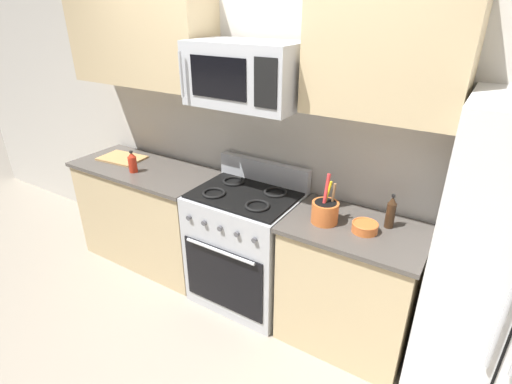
% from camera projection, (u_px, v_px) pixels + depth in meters
% --- Properties ---
extents(ground_plane, '(16.00, 16.00, 0.00)m').
position_uv_depth(ground_plane, '(198.00, 345.00, 2.74)').
color(ground_plane, gray).
extents(wall_back, '(8.00, 0.10, 2.60)m').
position_uv_depth(wall_back, '(271.00, 130.00, 2.92)').
color(wall_back, beige).
rests_on(wall_back, ground).
extents(counter_left, '(1.28, 0.59, 0.91)m').
position_uv_depth(counter_left, '(149.00, 214.00, 3.50)').
color(counter_left, tan).
rests_on(counter_left, ground).
extents(range_oven, '(0.76, 0.63, 1.09)m').
position_uv_depth(range_oven, '(246.00, 246.00, 3.01)').
color(range_oven, '#B2B5BA').
rests_on(range_oven, ground).
extents(counter_right, '(0.87, 0.59, 0.91)m').
position_uv_depth(counter_right, '(349.00, 285.00, 2.62)').
color(counter_right, tan).
rests_on(counter_right, ground).
extents(microwave, '(0.74, 0.44, 0.40)m').
position_uv_depth(microwave, '(245.00, 74.00, 2.47)').
color(microwave, '#B2B5BA').
extents(upper_cabinets_left, '(1.27, 0.34, 0.66)m').
position_uv_depth(upper_cabinets_left, '(140.00, 40.00, 2.99)').
color(upper_cabinets_left, tan).
extents(upper_cabinets_right, '(0.86, 0.34, 0.66)m').
position_uv_depth(upper_cabinets_right, '(387.00, 55.00, 2.09)').
color(upper_cabinets_right, tan).
extents(utensil_crock, '(0.17, 0.17, 0.32)m').
position_uv_depth(utensil_crock, '(325.00, 211.00, 2.44)').
color(utensil_crock, '#D1662D').
rests_on(utensil_crock, counter_right).
extents(cutting_board, '(0.41, 0.30, 0.02)m').
position_uv_depth(cutting_board, '(122.00, 158.00, 3.47)').
color(cutting_board, tan).
rests_on(cutting_board, counter_left).
extents(bottle_hot_sauce, '(0.07, 0.07, 0.18)m').
position_uv_depth(bottle_hot_sauce, '(132.00, 162.00, 3.18)').
color(bottle_hot_sauce, red).
rests_on(bottle_hot_sauce, counter_left).
extents(bottle_soy, '(0.06, 0.06, 0.22)m').
position_uv_depth(bottle_soy, '(391.00, 212.00, 2.38)').
color(bottle_soy, '#382314').
rests_on(bottle_soy, counter_right).
extents(prep_bowl, '(0.16, 0.16, 0.06)m').
position_uv_depth(prep_bowl, '(365.00, 227.00, 2.36)').
color(prep_bowl, '#D1662D').
rests_on(prep_bowl, counter_right).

